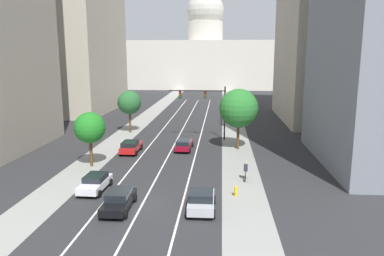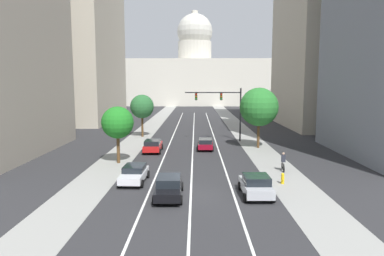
{
  "view_description": "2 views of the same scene",
  "coord_description": "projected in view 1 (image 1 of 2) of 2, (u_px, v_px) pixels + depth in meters",
  "views": [
    {
      "loc": [
        6.03,
        -26.41,
        11.41
      ],
      "look_at": [
        2.23,
        21.22,
        2.07
      ],
      "focal_mm": 34.87,
      "sensor_mm": 36.0,
      "label": 1
    },
    {
      "loc": [
        0.34,
        -24.84,
        8.03
      ],
      "look_at": [
        -0.11,
        19.22,
        2.41
      ],
      "focal_mm": 33.22,
      "sensor_mm": 36.0,
      "label": 2
    }
  ],
  "objects": [
    {
      "name": "street_tree_mid_left",
      "position": [
        129.0,
        103.0,
        55.21
      ],
      "size": [
        3.51,
        3.51,
        6.3
      ],
      "color": "#51381E",
      "rests_on": "ground"
    },
    {
      "name": "office_tower_far_left",
      "position": [
        64.0,
        29.0,
        76.06
      ],
      "size": [
        19.69,
        26.68,
        33.18
      ],
      "color": "#B7AD99",
      "rests_on": "ground"
    },
    {
      "name": "cyclist",
      "position": [
        246.0,
        171.0,
        34.55
      ],
      "size": [
        0.38,
        1.7,
        1.72
      ],
      "rotation": [
        0.0,
        0.0,
        1.48
      ],
      "color": "black",
      "rests_on": "ground"
    },
    {
      "name": "lane_stripe_right",
      "position": [
        200.0,
        137.0,
        52.71
      ],
      "size": [
        0.16,
        90.0,
        0.01
      ],
      "primitive_type": "cube",
      "color": "white",
      "rests_on": "ground"
    },
    {
      "name": "car_silver",
      "position": [
        201.0,
        200.0,
        27.71
      ],
      "size": [
        2.17,
        4.09,
        1.55
      ],
      "rotation": [
        0.0,
        0.0,
        1.59
      ],
      "color": "#B2B5BA",
      "rests_on": "ground"
    },
    {
      "name": "car_white",
      "position": [
        95.0,
        182.0,
        31.81
      ],
      "size": [
        2.07,
        4.29,
        1.38
      ],
      "rotation": [
        0.0,
        0.0,
        1.54
      ],
      "color": "silver",
      "rests_on": "ground"
    },
    {
      "name": "capitol_building",
      "position": [
        205.0,
        58.0,
        131.93
      ],
      "size": [
        54.87,
        22.22,
        33.91
      ],
      "color": "beige",
      "rests_on": "ground"
    },
    {
      "name": "sidewalk_left",
      "position": [
        138.0,
        123.0,
        63.36
      ],
      "size": [
        3.65,
        130.0,
        0.01
      ],
      "primitive_type": "cube",
      "color": "gray",
      "rests_on": "ground"
    },
    {
      "name": "car_black",
      "position": [
        119.0,
        200.0,
        27.92
      ],
      "size": [
        2.06,
        4.63,
        1.48
      ],
      "rotation": [
        0.0,
        0.0,
        1.59
      ],
      "color": "black",
      "rests_on": "ground"
    },
    {
      "name": "office_tower_far_right",
      "position": [
        335.0,
        0.0,
        63.08
      ],
      "size": [
        16.78,
        24.55,
        41.11
      ],
      "color": "#B7AD99",
      "rests_on": "ground"
    },
    {
      "name": "ground_plane",
      "position": [
        188.0,
        119.0,
        67.63
      ],
      "size": [
        400.0,
        400.0,
        0.0
      ],
      "primitive_type": "plane",
      "color": "#2B2B2D"
    },
    {
      "name": "lane_stripe_left",
      "position": [
        157.0,
        136.0,
        53.2
      ],
      "size": [
        0.16,
        90.0,
        0.01
      ],
      "primitive_type": "cube",
      "color": "white",
      "rests_on": "ground"
    },
    {
      "name": "traffic_signal_mast",
      "position": [
        208.0,
        102.0,
        50.4
      ],
      "size": [
        7.7,
        0.39,
        7.31
      ],
      "color": "black",
      "rests_on": "ground"
    },
    {
      "name": "street_tree_near_left",
      "position": [
        90.0,
        128.0,
        38.23
      ],
      "size": [
        3.21,
        3.21,
        5.72
      ],
      "color": "#51381E",
      "rests_on": "ground"
    },
    {
      "name": "car_red",
      "position": [
        131.0,
        146.0,
        44.21
      ],
      "size": [
        2.09,
        4.4,
        1.47
      ],
      "rotation": [
        0.0,
        0.0,
        1.57
      ],
      "color": "red",
      "rests_on": "ground"
    },
    {
      "name": "fire_hydrant",
      "position": [
        236.0,
        191.0,
        30.6
      ],
      "size": [
        0.26,
        0.35,
        0.91
      ],
      "color": "yellow",
      "rests_on": "ground"
    },
    {
      "name": "sidewalk_right",
      "position": [
        233.0,
        125.0,
        62.11
      ],
      "size": [
        3.65,
        130.0,
        0.01
      ],
      "primitive_type": "cube",
      "color": "gray",
      "rests_on": "ground"
    },
    {
      "name": "lane_stripe_center",
      "position": [
        178.0,
        137.0,
        52.95
      ],
      "size": [
        0.16,
        90.0,
        0.01
      ],
      "primitive_type": "cube",
      "color": "white",
      "rests_on": "ground"
    },
    {
      "name": "street_tree_mid_right",
      "position": [
        239.0,
        108.0,
        45.22
      ],
      "size": [
        4.74,
        4.74,
        7.46
      ],
      "color": "#51381E",
      "rests_on": "ground"
    },
    {
      "name": "car_crimson",
      "position": [
        184.0,
        144.0,
        45.43
      ],
      "size": [
        2.03,
        4.67,
        1.39
      ],
      "rotation": [
        0.0,
        0.0,
        1.54
      ],
      "color": "maroon",
      "rests_on": "ground"
    }
  ]
}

